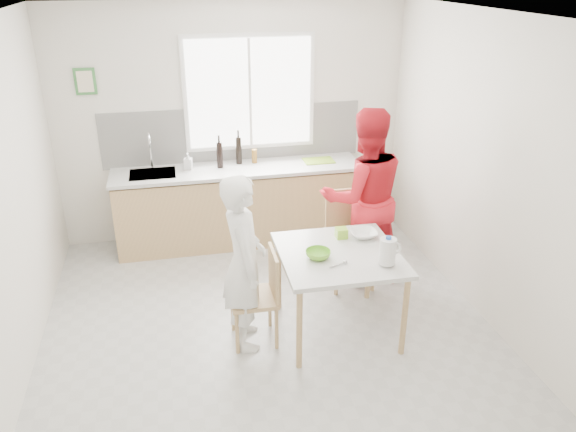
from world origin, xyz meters
The scene contains 21 objects.
ground centered at (0.00, 0.00, 0.00)m, with size 4.50×4.50×0.00m, color #B7B7B2.
room_shell centered at (0.00, 0.00, 1.64)m, with size 4.50×4.50×4.50m.
window centered at (0.20, 2.23, 1.70)m, with size 1.50×0.06×1.30m.
backsplash centered at (0.00, 2.24, 1.23)m, with size 3.00×0.02×0.65m, color white.
picture_frame centered at (-1.55, 2.23, 1.90)m, with size 0.22×0.03×0.28m.
kitchen_counter centered at (0.00, 1.95, 0.42)m, with size 2.84×0.64×1.37m.
dining_table centered at (0.60, -0.03, 0.70)m, with size 1.03×1.03×0.78m.
chair_left centered at (-0.09, -0.02, 0.47)m, with size 0.40×0.40×0.85m.
chair_far centered at (0.96, 0.79, 0.54)m, with size 0.46×0.46×0.97m.
person_white centered at (-0.22, -0.01, 0.78)m, with size 0.57×0.37×1.55m, color white.
person_red centered at (1.10, 0.81, 0.91)m, with size 0.88×0.69×1.82m, color red.
bowl_green centered at (0.40, -0.07, 0.82)m, with size 0.21×0.21×0.07m, color #6EBF2C.
bowl_white centered at (0.90, 0.22, 0.81)m, with size 0.24×0.24×0.06m, color white.
milk_jug centered at (0.92, -0.31, 0.91)m, with size 0.19×0.14×0.24m.
green_box centered at (0.70, 0.25, 0.83)m, with size 0.10×0.10×0.09m, color #8AC62D.
spoon centered at (0.51, -0.25, 0.79)m, with size 0.01×0.01×0.16m, color #A5A5AA.
cutting_board centered at (0.96, 1.97, 0.93)m, with size 0.35×0.25×0.01m, color #86B429.
wine_bottle_a centered at (0.03, 2.08, 1.08)m, with size 0.07×0.07×0.32m, color black.
wine_bottle_b centered at (-0.20, 2.00, 1.07)m, with size 0.07×0.07×0.30m, color black.
jar_amber centered at (0.21, 2.07, 1.00)m, with size 0.06×0.06×0.16m, color brown.
soap_bottle centered at (-0.55, 2.02, 1.01)m, with size 0.09×0.09×0.19m, color #999999.
Camera 1 is at (-0.74, -4.07, 3.04)m, focal length 35.00 mm.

